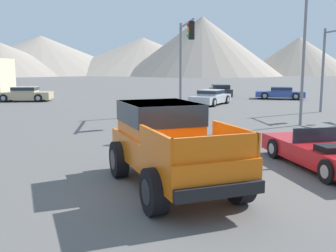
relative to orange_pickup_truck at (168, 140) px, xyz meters
name	(u,v)px	position (x,y,z in m)	size (l,w,h in m)	color
ground_plane	(165,184)	(-0.06, 0.04, -1.13)	(320.00, 320.00, 0.00)	#5B5956
orange_pickup_truck	(168,140)	(0.00, 0.00, 0.00)	(3.14, 5.23, 2.01)	orange
red_convertible_car	(326,153)	(4.74, 1.10, -0.70)	(2.30, 4.73, 1.10)	red
parked_car_tan	(24,94)	(-9.28, 24.56, -0.51)	(4.57, 2.13, 1.21)	tan
parked_car_blue	(280,93)	(12.89, 24.30, -0.57)	(4.57, 3.15, 1.07)	#334C9E
parked_car_dark	(221,90)	(8.43, 28.32, -0.55)	(2.42, 4.54, 1.12)	#232328
parked_car_silver	(211,97)	(5.55, 19.87, -0.54)	(3.94, 4.60, 1.13)	#B7BABF
traffic_light_main	(334,54)	(11.51, 13.19, 2.51)	(0.38, 3.09, 5.24)	slate
traffic_light_crosswalk	(185,49)	(2.41, 12.69, 2.72)	(0.38, 4.30, 5.45)	slate
street_lamp_post	(305,22)	(7.68, 9.06, 3.88)	(0.90, 0.24, 8.44)	slate
distant_mountain_range	(119,54)	(-2.09, 124.27, 5.64)	(139.76, 81.00, 17.60)	gray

